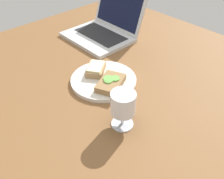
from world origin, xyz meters
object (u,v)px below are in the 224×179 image
(plate, at_px, (104,80))
(sandwich_with_cucumber, at_px, (112,82))
(sandwich_with_cheese, at_px, (96,69))
(laptop, at_px, (105,27))
(wine_glass, at_px, (123,105))

(plate, distance_m, sandwich_with_cucumber, 0.06)
(sandwich_with_cheese, bearing_deg, laptop, 132.51)
(sandwich_with_cheese, distance_m, laptop, 0.34)
(wine_glass, relative_size, laptop, 0.40)
(plate, distance_m, laptop, 0.38)
(plate, xyz_separation_m, laptop, (-0.28, 0.25, 0.04))
(sandwich_with_cucumber, xyz_separation_m, sandwich_with_cheese, (-0.10, 0.01, 0.00))
(plate, relative_size, wine_glass, 2.01)
(plate, height_order, laptop, laptop)
(wine_glass, distance_m, laptop, 0.60)
(wine_glass, bearing_deg, laptop, 143.48)
(laptop, bearing_deg, sandwich_with_cucumber, -38.33)
(plate, bearing_deg, sandwich_with_cheese, 172.99)
(sandwich_with_cheese, bearing_deg, wine_glass, -23.14)
(sandwich_with_cheese, xyz_separation_m, wine_glass, (0.25, -0.11, 0.05))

